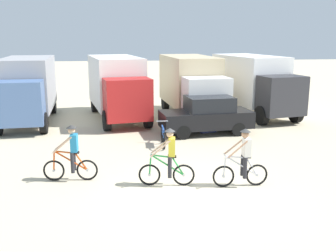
{
  "coord_description": "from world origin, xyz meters",
  "views": [
    {
      "loc": [
        -1.93,
        -10.82,
        4.55
      ],
      "look_at": [
        -0.3,
        4.0,
        1.1
      ],
      "focal_mm": 42.46,
      "sensor_mm": 36.0,
      "label": 1
    }
  ],
  "objects_px": {
    "supply_crate": "(206,127)",
    "sedan_parked": "(207,115)",
    "box_truck_tan_camper": "(191,83)",
    "cyclist_orange_shirt": "(72,155)",
    "box_truck_avon_van": "(254,82)",
    "cyclist_cowboy_hat": "(168,159)",
    "box_truck_grey_hauler": "(27,87)",
    "bicycle_spare": "(163,136)",
    "cyclist_near_camera": "(243,160)",
    "box_truck_white_box": "(117,85)"
  },
  "relations": [
    {
      "from": "cyclist_orange_shirt",
      "to": "box_truck_tan_camper",
      "type": "bearing_deg",
      "value": 60.57
    },
    {
      "from": "sedan_parked",
      "to": "cyclist_cowboy_hat",
      "type": "bearing_deg",
      "value": -111.51
    },
    {
      "from": "box_truck_tan_camper",
      "to": "box_truck_avon_van",
      "type": "relative_size",
      "value": 0.98
    },
    {
      "from": "box_truck_white_box",
      "to": "supply_crate",
      "type": "bearing_deg",
      "value": -39.66
    },
    {
      "from": "box_truck_tan_camper",
      "to": "cyclist_orange_shirt",
      "type": "bearing_deg",
      "value": -119.43
    },
    {
      "from": "cyclist_cowboy_hat",
      "to": "sedan_parked",
      "type": "bearing_deg",
      "value": 68.49
    },
    {
      "from": "box_truck_tan_camper",
      "to": "box_truck_avon_van",
      "type": "bearing_deg",
      "value": 4.24
    },
    {
      "from": "box_truck_avon_van",
      "to": "supply_crate",
      "type": "xyz_separation_m",
      "value": [
        -3.53,
        -3.89,
        -1.64
      ]
    },
    {
      "from": "cyclist_cowboy_hat",
      "to": "cyclist_near_camera",
      "type": "bearing_deg",
      "value": -7.77
    },
    {
      "from": "bicycle_spare",
      "to": "supply_crate",
      "type": "height_order",
      "value": "bicycle_spare"
    },
    {
      "from": "box_truck_grey_hauler",
      "to": "cyclist_cowboy_hat",
      "type": "relative_size",
      "value": 3.8
    },
    {
      "from": "box_truck_white_box",
      "to": "box_truck_tan_camper",
      "type": "distance_m",
      "value": 4.11
    },
    {
      "from": "box_truck_tan_camper",
      "to": "cyclist_near_camera",
      "type": "bearing_deg",
      "value": -91.11
    },
    {
      "from": "sedan_parked",
      "to": "box_truck_tan_camper",
      "type": "bearing_deg",
      "value": 90.88
    },
    {
      "from": "box_truck_avon_van",
      "to": "cyclist_orange_shirt",
      "type": "xyz_separation_m",
      "value": [
        -9.11,
        -9.89,
        -1.03
      ]
    },
    {
      "from": "box_truck_white_box",
      "to": "box_truck_tan_camper",
      "type": "height_order",
      "value": "same"
    },
    {
      "from": "sedan_parked",
      "to": "cyclist_cowboy_hat",
      "type": "xyz_separation_m",
      "value": [
        -2.5,
        -6.35,
        -0.04
      ]
    },
    {
      "from": "cyclist_cowboy_hat",
      "to": "cyclist_near_camera",
      "type": "distance_m",
      "value": 2.25
    },
    {
      "from": "sedan_parked",
      "to": "bicycle_spare",
      "type": "bearing_deg",
      "value": -140.2
    },
    {
      "from": "cyclist_cowboy_hat",
      "to": "bicycle_spare",
      "type": "xyz_separation_m",
      "value": [
        0.27,
        4.49,
        -0.45
      ]
    },
    {
      "from": "box_truck_white_box",
      "to": "box_truck_avon_van",
      "type": "xyz_separation_m",
      "value": [
        7.79,
        0.36,
        0.0
      ]
    },
    {
      "from": "box_truck_avon_van",
      "to": "box_truck_grey_hauler",
      "type": "bearing_deg",
      "value": -176.21
    },
    {
      "from": "sedan_parked",
      "to": "bicycle_spare",
      "type": "height_order",
      "value": "sedan_parked"
    },
    {
      "from": "box_truck_white_box",
      "to": "cyclist_cowboy_hat",
      "type": "bearing_deg",
      "value": -80.78
    },
    {
      "from": "bicycle_spare",
      "to": "sedan_parked",
      "type": "bearing_deg",
      "value": 39.8
    },
    {
      "from": "sedan_parked",
      "to": "cyclist_orange_shirt",
      "type": "height_order",
      "value": "cyclist_orange_shirt"
    },
    {
      "from": "cyclist_near_camera",
      "to": "cyclist_orange_shirt",
      "type": "bearing_deg",
      "value": 168.42
    },
    {
      "from": "box_truck_grey_hauler",
      "to": "cyclist_near_camera",
      "type": "height_order",
      "value": "box_truck_grey_hauler"
    },
    {
      "from": "sedan_parked",
      "to": "supply_crate",
      "type": "relative_size",
      "value": 5.61
    },
    {
      "from": "box_truck_tan_camper",
      "to": "box_truck_grey_hauler",
      "type": "bearing_deg",
      "value": -176.4
    },
    {
      "from": "box_truck_grey_hauler",
      "to": "box_truck_tan_camper",
      "type": "height_order",
      "value": "same"
    },
    {
      "from": "supply_crate",
      "to": "sedan_parked",
      "type": "bearing_deg",
      "value": -101.66
    },
    {
      "from": "cyclist_orange_shirt",
      "to": "supply_crate",
      "type": "height_order",
      "value": "cyclist_orange_shirt"
    },
    {
      "from": "box_truck_grey_hauler",
      "to": "bicycle_spare",
      "type": "height_order",
      "value": "box_truck_grey_hauler"
    },
    {
      "from": "cyclist_orange_shirt",
      "to": "cyclist_cowboy_hat",
      "type": "xyz_separation_m",
      "value": [
        2.99,
        -0.76,
        0.0
      ]
    },
    {
      "from": "bicycle_spare",
      "to": "supply_crate",
      "type": "distance_m",
      "value": 3.25
    },
    {
      "from": "cyclist_orange_shirt",
      "to": "cyclist_near_camera",
      "type": "xyz_separation_m",
      "value": [
        5.22,
        -1.07,
        0.0
      ]
    },
    {
      "from": "box_truck_grey_hauler",
      "to": "box_truck_avon_van",
      "type": "bearing_deg",
      "value": 3.79
    },
    {
      "from": "cyclist_cowboy_hat",
      "to": "supply_crate",
      "type": "bearing_deg",
      "value": 69.06
    },
    {
      "from": "box_truck_white_box",
      "to": "sedan_parked",
      "type": "distance_m",
      "value": 5.83
    },
    {
      "from": "box_truck_avon_van",
      "to": "cyclist_cowboy_hat",
      "type": "distance_m",
      "value": 12.33
    },
    {
      "from": "box_truck_white_box",
      "to": "cyclist_orange_shirt",
      "type": "relative_size",
      "value": 3.88
    },
    {
      "from": "box_truck_avon_van",
      "to": "sedan_parked",
      "type": "distance_m",
      "value": 5.71
    },
    {
      "from": "box_truck_avon_van",
      "to": "bicycle_spare",
      "type": "xyz_separation_m",
      "value": [
        -5.85,
        -6.17,
        -1.48
      ]
    },
    {
      "from": "box_truck_tan_camper",
      "to": "cyclist_cowboy_hat",
      "type": "bearing_deg",
      "value": -103.22
    },
    {
      "from": "cyclist_orange_shirt",
      "to": "bicycle_spare",
      "type": "bearing_deg",
      "value": 48.81
    },
    {
      "from": "box_truck_grey_hauler",
      "to": "box_truck_white_box",
      "type": "relative_size",
      "value": 0.98
    },
    {
      "from": "box_truck_white_box",
      "to": "cyclist_near_camera",
      "type": "bearing_deg",
      "value": -69.78
    },
    {
      "from": "sedan_parked",
      "to": "cyclist_orange_shirt",
      "type": "relative_size",
      "value": 2.41
    },
    {
      "from": "box_truck_tan_camper",
      "to": "supply_crate",
      "type": "xyz_separation_m",
      "value": [
        0.15,
        -3.62,
        -1.64
      ]
    }
  ]
}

